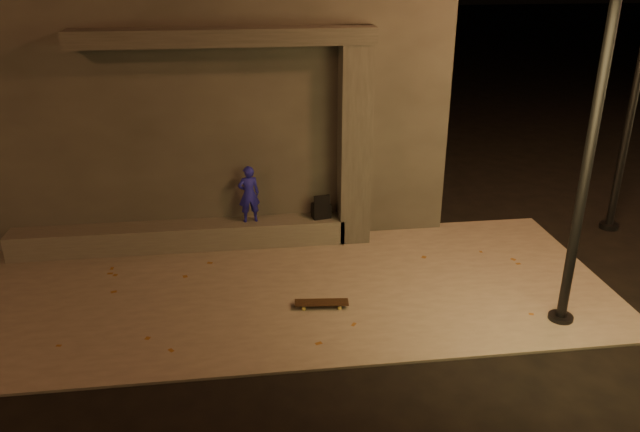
{
  "coord_description": "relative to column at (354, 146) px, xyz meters",
  "views": [
    {
      "loc": [
        -0.31,
        -6.84,
        5.03
      ],
      "look_at": [
        0.85,
        2.0,
        1.26
      ],
      "focal_mm": 35.0,
      "sensor_mm": 36.0,
      "label": 1
    }
  ],
  "objects": [
    {
      "name": "column",
      "position": [
        0.0,
        0.0,
        0.0
      ],
      "size": [
        0.55,
        0.55,
        3.6
      ],
      "primitive_type": "cube",
      "color": "#393734",
      "rests_on": "sidewalk"
    },
    {
      "name": "backpack",
      "position": [
        -0.6,
        0.0,
        -1.19
      ],
      "size": [
        0.37,
        0.27,
        0.47
      ],
      "rotation": [
        0.0,
        0.0,
        0.18
      ],
      "color": "black",
      "rests_on": "ledge"
    },
    {
      "name": "ledge",
      "position": [
        -3.2,
        0.0,
        -1.58
      ],
      "size": [
        6.0,
        0.55,
        0.45
      ],
      "primitive_type": "cube",
      "color": "#56534E",
      "rests_on": "sidewalk"
    },
    {
      "name": "canopy",
      "position": [
        -2.2,
        0.05,
        1.94
      ],
      "size": [
        5.0,
        0.7,
        0.28
      ],
      "primitive_type": "cube",
      "color": "#393734",
      "rests_on": "column"
    },
    {
      "name": "street_lamp_0",
      "position": [
        2.55,
        -3.22,
        1.98
      ],
      "size": [
        0.36,
        0.36,
        6.69
      ],
      "color": "black",
      "rests_on": "ground"
    },
    {
      "name": "skateboarder",
      "position": [
        -1.92,
        0.0,
        -0.82
      ],
      "size": [
        0.42,
        0.31,
        1.06
      ],
      "primitive_type": "imported",
      "rotation": [
        0.0,
        0.0,
        3.29
      ],
      "color": "#1A19A4",
      "rests_on": "ledge"
    },
    {
      "name": "sidewalk",
      "position": [
        -1.7,
        -1.75,
        -1.82
      ],
      "size": [
        11.0,
        4.4,
        0.04
      ],
      "primitive_type": "cube",
      "color": "#615B55",
      "rests_on": "ground"
    },
    {
      "name": "building",
      "position": [
        -2.7,
        2.74,
        0.77
      ],
      "size": [
        9.0,
        5.1,
        5.22
      ],
      "color": "#393734",
      "rests_on": "ground"
    },
    {
      "name": "skateboard",
      "position": [
        -0.92,
        -2.43,
        -1.73
      ],
      "size": [
        0.84,
        0.29,
        0.09
      ],
      "rotation": [
        0.0,
        0.0,
        -0.1
      ],
      "color": "black",
      "rests_on": "sidewalk"
    },
    {
      "name": "ground",
      "position": [
        -1.7,
        -3.75,
        -1.84
      ],
      "size": [
        120.0,
        120.0,
        0.0
      ],
      "primitive_type": "plane",
      "color": "black",
      "rests_on": "ground"
    }
  ]
}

